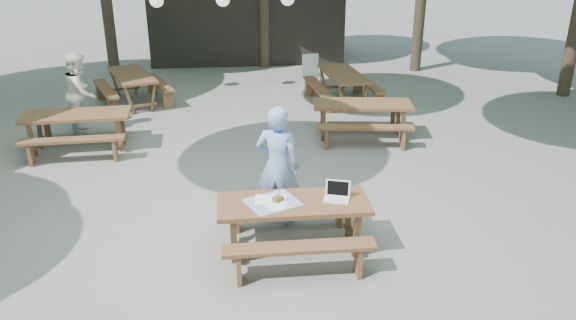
% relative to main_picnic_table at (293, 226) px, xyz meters
% --- Properties ---
extents(ground, '(80.00, 80.00, 0.00)m').
position_rel_main_picnic_table_xyz_m(ground, '(-0.67, 1.76, -0.39)').
color(ground, '#62625D').
rests_on(ground, ground).
extents(pavilion, '(6.00, 3.00, 2.80)m').
position_rel_main_picnic_table_xyz_m(pavilion, '(-0.17, 12.26, 1.01)').
color(pavilion, black).
rests_on(pavilion, ground).
extents(main_picnic_table, '(2.00, 1.58, 0.75)m').
position_rel_main_picnic_table_xyz_m(main_picnic_table, '(0.00, 0.00, 0.00)').
color(main_picnic_table, '#4F311B').
rests_on(main_picnic_table, ground).
extents(picnic_table_nw, '(2.04, 1.67, 0.75)m').
position_rel_main_picnic_table_xyz_m(picnic_table_nw, '(-3.75, 4.12, 0.00)').
color(picnic_table_nw, '#4F311B').
rests_on(picnic_table_nw, ground).
extents(picnic_table_ne, '(2.08, 1.80, 0.75)m').
position_rel_main_picnic_table_xyz_m(picnic_table_ne, '(1.90, 4.23, 0.00)').
color(picnic_table_ne, '#4F311B').
rests_on(picnic_table_ne, ground).
extents(picnic_table_far_w, '(2.16, 2.34, 0.75)m').
position_rel_main_picnic_table_xyz_m(picnic_table_far_w, '(-3.16, 7.17, 0.00)').
color(picnic_table_far_w, '#4F311B').
rests_on(picnic_table_far_w, ground).
extents(picnic_table_far_e, '(1.77, 2.07, 0.75)m').
position_rel_main_picnic_table_xyz_m(picnic_table_far_e, '(1.99, 6.70, 0.00)').
color(picnic_table_far_e, '#4F311B').
rests_on(picnic_table_far_e, ground).
extents(woman, '(0.77, 0.64, 1.79)m').
position_rel_main_picnic_table_xyz_m(woman, '(-0.13, 0.87, 0.51)').
color(woman, '#7D9FE3').
rests_on(woman, ground).
extents(second_person, '(0.65, 0.83, 1.69)m').
position_rel_main_picnic_table_xyz_m(second_person, '(-3.90, 5.23, 0.46)').
color(second_person, white).
rests_on(second_person, ground).
extents(plastic_chair, '(0.47, 0.47, 0.90)m').
position_rel_main_picnic_table_xyz_m(plastic_chair, '(1.41, 8.09, -0.13)').
color(plastic_chair, silver).
rests_on(plastic_chair, ground).
extents(laptop, '(0.39, 0.35, 0.24)m').
position_rel_main_picnic_table_xyz_m(laptop, '(0.58, 0.03, 0.42)').
color(laptop, white).
rests_on(laptop, main_picnic_table).
extents(tabletop_clutter, '(0.82, 0.77, 0.08)m').
position_rel_main_picnic_table_xyz_m(tabletop_clutter, '(-0.27, 0.01, 0.37)').
color(tabletop_clutter, '#3551B5').
rests_on(tabletop_clutter, main_picnic_table).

